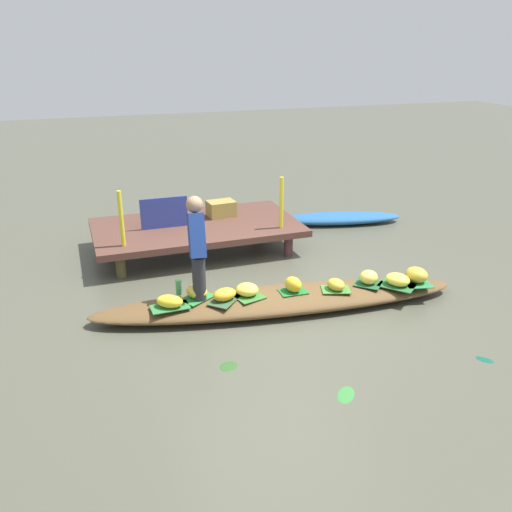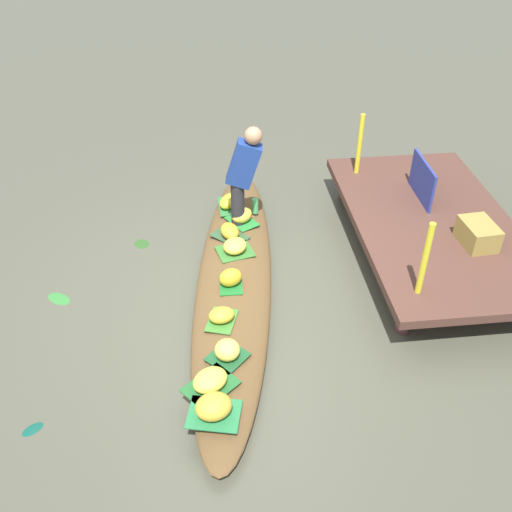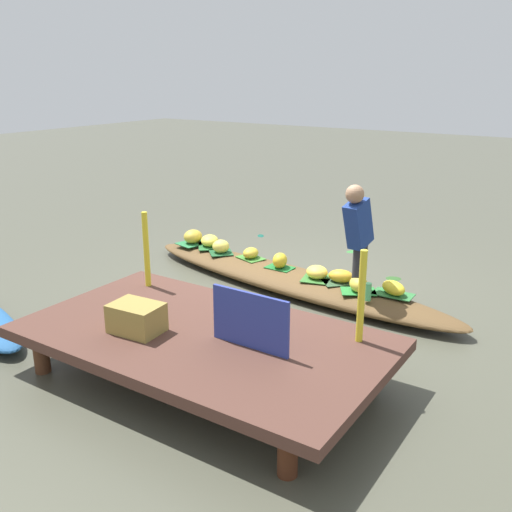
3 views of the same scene
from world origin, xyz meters
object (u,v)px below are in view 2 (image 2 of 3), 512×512
at_px(banana_bunch_6, 230,231).
at_px(banana_bunch_3, 242,215).
at_px(banana_bunch_8, 229,201).
at_px(water_bottle, 255,206).
at_px(vendor_boat, 234,282).
at_px(banana_bunch_2, 221,315).
at_px(banana_bunch_7, 235,246).
at_px(market_banner, 422,180).
at_px(banana_bunch_0, 214,406).
at_px(banana_bunch_4, 227,350).
at_px(banana_bunch_5, 210,380).
at_px(produce_crate, 478,234).
at_px(vendor_person, 243,171).
at_px(banana_bunch_1, 231,277).

bearing_deg(banana_bunch_6, banana_bunch_3, 150.54).
distance_m(banana_bunch_8, water_bottle, 0.36).
height_order(vendor_boat, banana_bunch_3, banana_bunch_3).
xyz_separation_m(banana_bunch_2, banana_bunch_3, (-1.70, 0.35, 0.02)).
relative_size(banana_bunch_6, banana_bunch_7, 1.07).
bearing_deg(water_bottle, market_banner, 83.95).
xyz_separation_m(banana_bunch_0, water_bottle, (-2.98, 0.66, -0.00)).
height_order(vendor_boat, banana_bunch_8, banana_bunch_8).
bearing_deg(water_bottle, vendor_boat, -16.74).
bearing_deg(vendor_boat, market_banner, 120.06).
height_order(banana_bunch_4, banana_bunch_5, banana_bunch_4).
relative_size(banana_bunch_5, produce_crate, 0.71).
relative_size(banana_bunch_0, banana_bunch_5, 0.97).
bearing_deg(banana_bunch_5, banana_bunch_6, 171.52).
relative_size(banana_bunch_3, vendor_person, 0.22).
bearing_deg(banana_bunch_5, market_banner, 132.93).
bearing_deg(banana_bunch_4, produce_crate, 112.63).
bearing_deg(banana_bunch_3, banana_bunch_7, -12.56).
distance_m(water_bottle, produce_crate, 2.58).
bearing_deg(water_bottle, vendor_person, -35.74).
height_order(banana_bunch_2, water_bottle, water_bottle).
bearing_deg(vendor_person, water_bottle, 144.26).
distance_m(banana_bunch_2, market_banner, 3.04).
xyz_separation_m(banana_bunch_1, produce_crate, (-0.15, 2.67, 0.24)).
relative_size(vendor_boat, banana_bunch_1, 19.09).
xyz_separation_m(banana_bunch_5, market_banner, (-2.47, 2.66, 0.37)).
distance_m(banana_bunch_1, banana_bunch_4, 1.01).
xyz_separation_m(banana_bunch_4, water_bottle, (-2.36, 0.51, 0.00)).
height_order(banana_bunch_8, produce_crate, produce_crate).
xyz_separation_m(water_bottle, market_banner, (0.21, 1.98, 0.35)).
xyz_separation_m(banana_bunch_2, market_banner, (-1.67, 2.51, 0.38)).
relative_size(banana_bunch_4, produce_crate, 0.53).
bearing_deg(water_bottle, banana_bunch_1, -16.58).
distance_m(banana_bunch_2, vendor_person, 1.82).
distance_m(banana_bunch_6, banana_bunch_7, 0.30).
xyz_separation_m(vendor_boat, banana_bunch_4, (1.18, -0.15, 0.20)).
relative_size(banana_bunch_7, banana_bunch_8, 0.87).
bearing_deg(vendor_boat, banana_bunch_3, 177.46).
xyz_separation_m(banana_bunch_6, produce_crate, (0.72, 2.62, 0.26)).
relative_size(banana_bunch_3, banana_bunch_4, 1.19).
height_order(banana_bunch_0, banana_bunch_5, banana_bunch_0).
bearing_deg(banana_bunch_0, produce_crate, 121.16).
xyz_separation_m(banana_bunch_5, banana_bunch_8, (-2.86, 0.36, -0.00)).
distance_m(banana_bunch_0, banana_bunch_7, 2.22).
bearing_deg(banana_bunch_6, banana_bunch_4, -4.86).
height_order(banana_bunch_8, water_bottle, water_bottle).
bearing_deg(market_banner, banana_bunch_3, -90.22).
distance_m(banana_bunch_5, banana_bunch_7, 1.94).
bearing_deg(banana_bunch_0, banana_bunch_4, 165.97).
distance_m(banana_bunch_1, banana_bunch_8, 1.53).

